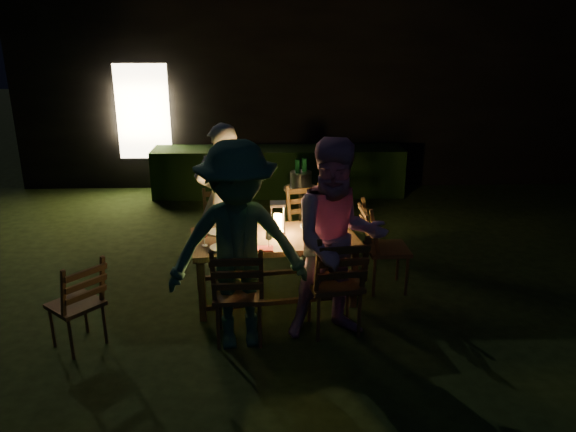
{
  "coord_description": "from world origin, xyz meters",
  "views": [
    {
      "loc": [
        -0.65,
        -5.5,
        2.81
      ],
      "look_at": [
        -0.46,
        0.17,
        0.84
      ],
      "focal_mm": 35.0,
      "sensor_mm": 36.0,
      "label": 1
    }
  ],
  "objects_px": {
    "chair_far_left": "(226,247)",
    "chair_far_right": "(309,242)",
    "bottle_bucket_b": "(304,175)",
    "side_table": "(301,192)",
    "bottle_bucket_a": "(297,177)",
    "chair_end": "(385,262)",
    "lantern": "(278,220)",
    "chair_near_right": "(335,300)",
    "person_opp_left": "(238,247)",
    "person_house_side": "(224,199)",
    "chair_spare": "(79,319)",
    "person_opp_right": "(338,241)",
    "ice_bucket": "(301,180)",
    "chair_near_left": "(239,310)",
    "bottle_table": "(250,225)",
    "dining_table": "(274,243)"
  },
  "relations": [
    {
      "from": "bottle_bucket_a",
      "to": "chair_end",
      "type": "bearing_deg",
      "value": -64.27
    },
    {
      "from": "chair_end",
      "to": "bottle_table",
      "type": "xyz_separation_m",
      "value": [
        -1.46,
        -0.22,
        0.53
      ]
    },
    {
      "from": "chair_end",
      "to": "side_table",
      "type": "height_order",
      "value": "chair_end"
    },
    {
      "from": "chair_far_left",
      "to": "bottle_bucket_b",
      "type": "relative_size",
      "value": 3.16
    },
    {
      "from": "chair_far_left",
      "to": "side_table",
      "type": "relative_size",
      "value": 1.59
    },
    {
      "from": "chair_near_left",
      "to": "bottle_bucket_b",
      "type": "height_order",
      "value": "chair_near_left"
    },
    {
      "from": "chair_near_left",
      "to": "bottle_bucket_b",
      "type": "xyz_separation_m",
      "value": [
        0.77,
        2.91,
        0.49
      ]
    },
    {
      "from": "chair_far_left",
      "to": "chair_spare",
      "type": "bearing_deg",
      "value": 41.06
    },
    {
      "from": "chair_far_left",
      "to": "chair_end",
      "type": "height_order",
      "value": "chair_end"
    },
    {
      "from": "chair_near_left",
      "to": "chair_spare",
      "type": "bearing_deg",
      "value": -178.73
    },
    {
      "from": "chair_near_right",
      "to": "chair_far_left",
      "type": "xyz_separation_m",
      "value": [
        -1.12,
        1.39,
        -0.02
      ]
    },
    {
      "from": "ice_bucket",
      "to": "chair_spare",
      "type": "bearing_deg",
      "value": -126.44
    },
    {
      "from": "person_opp_right",
      "to": "lantern",
      "type": "distance_m",
      "value": 0.96
    },
    {
      "from": "chair_spare",
      "to": "person_house_side",
      "type": "xyz_separation_m",
      "value": [
        1.21,
        1.63,
        0.61
      ]
    },
    {
      "from": "person_opp_right",
      "to": "ice_bucket",
      "type": "height_order",
      "value": "person_opp_right"
    },
    {
      "from": "person_opp_right",
      "to": "lantern",
      "type": "xyz_separation_m",
      "value": [
        -0.53,
        0.8,
        -0.08
      ]
    },
    {
      "from": "chair_far_left",
      "to": "lantern",
      "type": "xyz_separation_m",
      "value": [
        0.6,
        -0.64,
        0.56
      ]
    },
    {
      "from": "chair_far_left",
      "to": "side_table",
      "type": "height_order",
      "value": "chair_far_left"
    },
    {
      "from": "chair_end",
      "to": "chair_spare",
      "type": "bearing_deg",
      "value": -72.44
    },
    {
      "from": "lantern",
      "to": "side_table",
      "type": "distance_m",
      "value": 2.04
    },
    {
      "from": "chair_far_left",
      "to": "bottle_table",
      "type": "xyz_separation_m",
      "value": [
        0.31,
        -0.73,
        0.54
      ]
    },
    {
      "from": "lantern",
      "to": "bottle_bucket_a",
      "type": "bearing_deg",
      "value": 81.25
    },
    {
      "from": "chair_far_left",
      "to": "chair_far_right",
      "type": "height_order",
      "value": "chair_far_left"
    },
    {
      "from": "person_house_side",
      "to": "chair_spare",
      "type": "bearing_deg",
      "value": 44.93
    },
    {
      "from": "bottle_bucket_a",
      "to": "bottle_bucket_b",
      "type": "height_order",
      "value": "same"
    },
    {
      "from": "chair_near_right",
      "to": "chair_spare",
      "type": "xyz_separation_m",
      "value": [
        -2.34,
        -0.2,
        -0.05
      ]
    },
    {
      "from": "chair_far_left",
      "to": "person_opp_left",
      "type": "height_order",
      "value": "person_opp_left"
    },
    {
      "from": "person_house_side",
      "to": "bottle_bucket_b",
      "type": "relative_size",
      "value": 5.52
    },
    {
      "from": "person_opp_left",
      "to": "chair_far_right",
      "type": "bearing_deg",
      "value": 57.9
    },
    {
      "from": "chair_far_right",
      "to": "bottle_bucket_a",
      "type": "height_order",
      "value": "chair_far_right"
    },
    {
      "from": "dining_table",
      "to": "chair_end",
      "type": "height_order",
      "value": "chair_end"
    },
    {
      "from": "chair_far_left",
      "to": "chair_far_right",
      "type": "bearing_deg",
      "value": 177.07
    },
    {
      "from": "chair_far_right",
      "to": "chair_near_right",
      "type": "bearing_deg",
      "value": 79.53
    },
    {
      "from": "person_opp_left",
      "to": "chair_spare",
      "type": "bearing_deg",
      "value": 171.87
    },
    {
      "from": "chair_spare",
      "to": "person_house_side",
      "type": "relative_size",
      "value": 0.52
    },
    {
      "from": "chair_far_right",
      "to": "chair_end",
      "type": "bearing_deg",
      "value": 124.72
    },
    {
      "from": "chair_near_right",
      "to": "chair_far_right",
      "type": "height_order",
      "value": "chair_near_right"
    },
    {
      "from": "person_opp_left",
      "to": "lantern",
      "type": "height_order",
      "value": "person_opp_left"
    },
    {
      "from": "lantern",
      "to": "bottle_bucket_b",
      "type": "height_order",
      "value": "lantern"
    },
    {
      "from": "chair_far_left",
      "to": "chair_spare",
      "type": "distance_m",
      "value": 2.0
    },
    {
      "from": "person_house_side",
      "to": "chair_near_right",
      "type": "bearing_deg",
      "value": 119.48
    },
    {
      "from": "side_table",
      "to": "bottle_table",
      "type": "bearing_deg",
      "value": -107.07
    },
    {
      "from": "lantern",
      "to": "dining_table",
      "type": "bearing_deg",
      "value": -126.35
    },
    {
      "from": "person_opp_right",
      "to": "dining_table",
      "type": "bearing_deg",
      "value": 118.76
    },
    {
      "from": "chair_near_right",
      "to": "person_opp_left",
      "type": "distance_m",
      "value": 1.1
    },
    {
      "from": "chair_near_left",
      "to": "chair_near_right",
      "type": "xyz_separation_m",
      "value": [
        0.89,
        0.13,
        0.02
      ]
    },
    {
      "from": "chair_near_left",
      "to": "chair_near_right",
      "type": "relative_size",
      "value": 0.95
    },
    {
      "from": "chair_far_left",
      "to": "bottle_bucket_b",
      "type": "bearing_deg",
      "value": -137.44
    },
    {
      "from": "chair_far_left",
      "to": "chair_end",
      "type": "relative_size",
      "value": 0.98
    },
    {
      "from": "dining_table",
      "to": "person_opp_right",
      "type": "relative_size",
      "value": 0.96
    }
  ]
}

